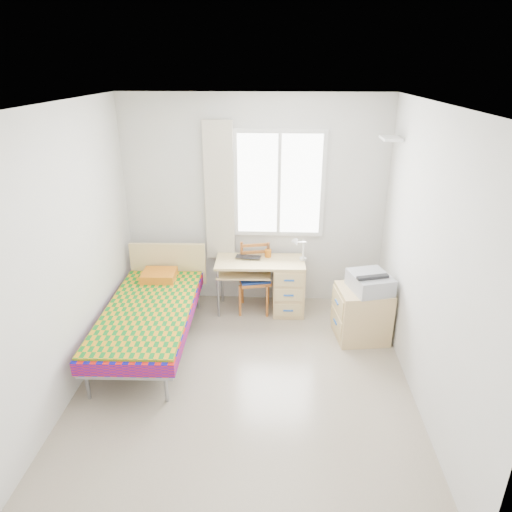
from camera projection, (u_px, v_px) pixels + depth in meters
The scene contains 17 objects.
floor at pixel (245, 380), 4.51m from camera, with size 3.50×3.50×0.00m, color #BCAD93.
ceiling at pixel (242, 105), 3.49m from camera, with size 3.50×3.50×0.00m, color white.
wall_back at pixel (254, 204), 5.61m from camera, with size 3.20×3.20×0.00m, color silver.
wall_left at pixel (65, 256), 4.07m from camera, with size 3.50×3.50×0.00m, color silver.
wall_right at pixel (429, 264), 3.92m from camera, with size 3.50×3.50×0.00m, color silver.
window at pixel (279, 184), 5.48m from camera, with size 1.10×0.04×1.30m.
curtain at pixel (219, 193), 5.51m from camera, with size 0.35×0.05×1.70m, color beige.
floating_shelf at pixel (391, 138), 4.88m from camera, with size 0.20×0.32×0.03m, color white.
bed at pixel (151, 310), 4.96m from camera, with size 0.97×1.99×0.85m.
desk at pixel (283, 284), 5.65m from camera, with size 1.09×0.53×0.68m.
chair at pixel (255, 273), 5.67m from camera, with size 0.44×0.44×0.86m.
cabinet at pixel (362, 313), 5.11m from camera, with size 0.63×0.57×0.61m.
printer at pixel (370, 282), 4.94m from camera, with size 0.50×0.54×0.20m.
laptop at pixel (248, 259), 5.57m from camera, with size 0.31×0.20×0.02m, color black.
pen_cup at pixel (268, 253), 5.64m from camera, with size 0.08×0.08×0.10m, color #D16517.
task_lamp at pixel (299, 247), 5.39m from camera, with size 0.21×0.30×0.34m.
book at pixel (248, 268), 5.56m from camera, with size 0.15×0.20×0.02m, color gray.
Camera 1 is at (0.30, -3.66, 2.89)m, focal length 32.00 mm.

